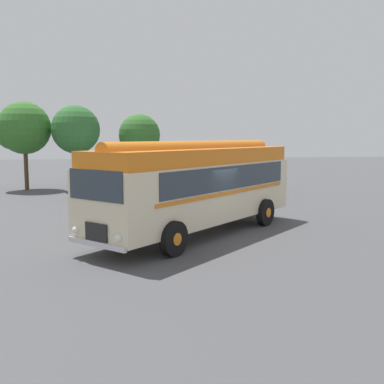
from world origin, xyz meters
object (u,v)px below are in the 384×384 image
at_px(car_near_left, 95,184).
at_px(car_mid_left, 136,183).
at_px(vintage_bus, 198,184).
at_px(car_mid_right, 188,182).
at_px(box_van, 228,173).

height_order(car_near_left, car_mid_left, same).
xyz_separation_m(vintage_bus, car_mid_right, (1.33, 10.99, -1.05)).
distance_m(car_mid_right, box_van, 2.63).
height_order(vintage_bus, car_near_left, vintage_bus).
relative_size(car_mid_right, box_van, 0.74).
xyz_separation_m(vintage_bus, car_near_left, (-4.29, 10.65, -1.05)).
height_order(vintage_bus, car_mid_right, vintage_bus).
bearing_deg(box_van, car_near_left, -177.43).
relative_size(vintage_bus, car_near_left, 2.04).
height_order(car_near_left, box_van, box_van).
relative_size(car_near_left, car_mid_right, 1.01).
height_order(vintage_bus, box_van, vintage_bus).
bearing_deg(car_near_left, box_van, 2.57).
distance_m(car_near_left, box_van, 8.23).
xyz_separation_m(car_near_left, box_van, (8.20, 0.37, 0.52)).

